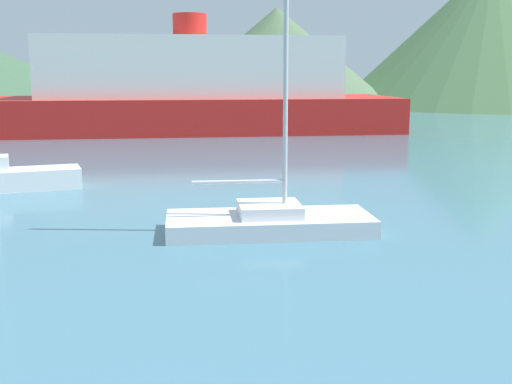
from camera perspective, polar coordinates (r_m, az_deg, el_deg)
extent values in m
cube|color=silver|center=(16.72, 1.19, -2.83)|extent=(5.56, 2.86, 0.45)
cube|color=silver|center=(16.64, 1.20, -1.55)|extent=(1.78, 1.72, 0.32)
cylinder|color=#BCBCC1|center=(16.35, 2.69, 13.86)|extent=(0.12, 0.12, 9.18)
cylinder|color=#BCBCC1|center=(16.41, -1.56, 0.92)|extent=(2.39, 0.41, 0.10)
cube|color=red|center=(45.73, -5.76, 6.89)|extent=(29.61, 13.55, 2.38)
cube|color=silver|center=(45.64, -5.84, 10.94)|extent=(20.94, 10.87, 4.07)
cylinder|color=red|center=(45.75, -5.91, 14.50)|extent=(2.34, 2.34, 1.60)
cone|color=#4C6647|center=(78.12, 1.81, 11.85)|extent=(28.60, 28.60, 11.62)
cone|color=#476B42|center=(86.34, 20.07, 13.08)|extent=(37.39, 37.39, 17.56)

